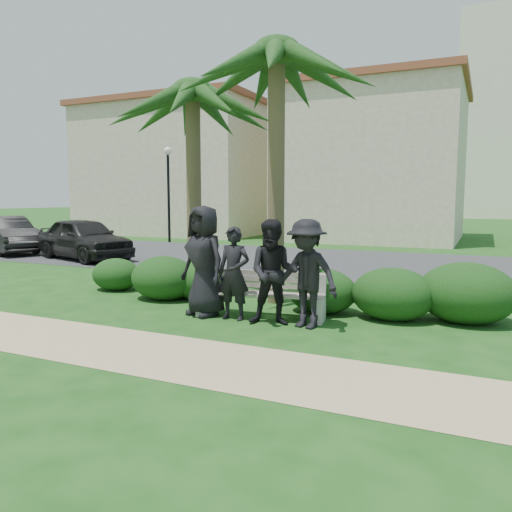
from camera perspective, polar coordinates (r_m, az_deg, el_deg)
The scene contains 21 objects.
ground at distance 8.36m, azimuth -5.75°, elevation -7.32°, with size 160.00×160.00×0.00m, color #164213.
footpath at distance 6.93m, azimuth -13.47°, elevation -10.43°, with size 30.00×1.60×0.01m, color tan.
asphalt_street at distance 15.67m, azimuth 9.28°, elevation -0.82°, with size 160.00×8.00×0.01m, color #2D2D30.
stucco_bldg_left at distance 29.78m, azimuth -8.16°, elevation 9.76°, with size 10.40×8.40×7.30m.
stucco_bldg_right at distance 25.55m, azimuth 13.37°, elevation 10.18°, with size 8.40×8.40×7.30m.
street_lamp at distance 23.10m, azimuth -10.00°, elevation 8.86°, with size 0.36×0.36×4.29m.
park_bench at distance 8.44m, azimuth 0.59°, elevation -4.78°, with size 2.23×0.83×0.75m.
man_a at distance 8.55m, azimuth -5.97°, elevation -0.57°, with size 0.92×0.60×1.89m, color black.
man_b at distance 8.25m, azimuth -2.55°, elevation -1.99°, with size 0.56×0.37×1.55m, color black.
man_c at distance 7.89m, azimuth 2.05°, elevation -1.90°, with size 0.82×0.64×1.68m, color black.
man_d at distance 7.74m, azimuth 5.79°, elevation -2.04°, with size 1.09×0.63×1.69m, color black.
hedge_a at distance 11.39m, azimuth -15.69°, elevation -1.94°, with size 1.10×0.91×0.72m, color #17340E.
hedge_b at distance 10.14m, azimuth -10.49°, elevation -2.36°, with size 1.36×1.13×0.89m, color #17340E.
hedge_c at distance 10.08m, azimuth -6.79°, elevation -2.66°, with size 1.20×0.99×0.78m, color #17340E.
hedge_d at distance 8.89m, azimuth 7.55°, elevation -3.84°, with size 1.23×1.02×0.80m, color #17340E.
hedge_e at distance 8.63m, azimuth 15.38°, elevation -4.05°, with size 1.37×1.13×0.89m, color #17340E.
hedge_f at distance 8.80m, azimuth 22.95°, elevation -3.73°, with size 1.55×1.28×1.01m, color #17340E.
palm_left at distance 11.29m, azimuth -7.27°, elevation 17.94°, with size 3.00×3.00×5.19m.
palm_right at distance 9.88m, azimuth 2.39°, elevation 21.97°, with size 3.00×3.00×5.59m.
car_a at distance 17.34m, azimuth -19.05°, elevation 1.90°, with size 1.62×4.03×1.37m, color black.
car_b at distance 20.49m, azimuth -26.68°, elevation 2.18°, with size 1.41×4.05×1.34m, color black.
Camera 1 is at (4.14, -6.97, 2.01)m, focal length 35.00 mm.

